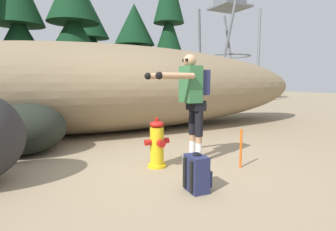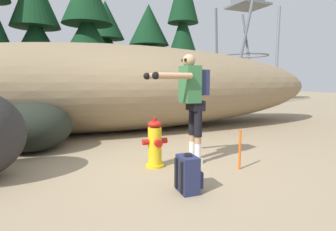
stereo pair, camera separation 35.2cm
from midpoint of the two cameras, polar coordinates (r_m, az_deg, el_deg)
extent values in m
cube|color=#998466|center=(4.45, -2.46, -10.38)|extent=(56.00, 56.00, 0.04)
ellipsoid|color=#897556|center=(7.42, -13.41, 5.59)|extent=(12.87, 3.20, 2.28)
cylinder|color=gold|center=(4.31, -4.69, -10.40)|extent=(0.29, 0.29, 0.04)
cylinder|color=gold|center=(4.23, -4.73, -6.39)|extent=(0.21, 0.21, 0.58)
ellipsoid|color=red|center=(4.16, -4.78, -1.84)|extent=(0.22, 0.22, 0.10)
cylinder|color=red|center=(4.15, -4.79, -0.82)|extent=(0.06, 0.06, 0.05)
cylinder|color=red|center=(4.16, -6.67, -5.66)|extent=(0.09, 0.09, 0.09)
cylinder|color=red|center=(4.27, -2.86, -5.28)|extent=(0.09, 0.09, 0.09)
cylinder|color=red|center=(4.08, -3.93, -5.89)|extent=(0.11, 0.09, 0.11)
cube|color=beige|center=(4.47, 3.45, -9.41)|extent=(0.26, 0.11, 0.09)
cylinder|color=white|center=(4.46, 4.15, -7.27)|extent=(0.10, 0.10, 0.24)
cylinder|color=tan|center=(4.42, 4.17, -5.06)|extent=(0.10, 0.10, 0.11)
cylinder|color=black|center=(4.37, 4.21, -1.51)|extent=(0.13, 0.13, 0.44)
cube|color=beige|center=(4.64, 2.25, -8.78)|extent=(0.26, 0.11, 0.09)
cylinder|color=white|center=(4.63, 2.92, -6.72)|extent=(0.10, 0.10, 0.24)
cylinder|color=tan|center=(4.59, 2.94, -4.59)|extent=(0.10, 0.10, 0.11)
cylinder|color=black|center=(4.54, 2.96, -1.17)|extent=(0.13, 0.13, 0.44)
cube|color=black|center=(4.42, 3.60, 2.13)|extent=(0.21, 0.33, 0.16)
cube|color=#336B3D|center=(4.35, 2.43, 6.53)|extent=(0.25, 0.37, 0.58)
cube|color=#23284C|center=(4.45, 4.73, 6.90)|extent=(0.17, 0.28, 0.40)
sphere|color=tan|center=(4.36, 2.22, 11.38)|extent=(0.20, 0.20, 0.20)
cube|color=black|center=(4.32, 1.20, 11.49)|extent=(0.02, 0.15, 0.04)
cylinder|color=tan|center=(3.99, -0.81, 8.32)|extent=(0.58, 0.11, 0.09)
sphere|color=black|center=(3.89, -4.47, 8.33)|extent=(0.11, 0.11, 0.11)
cylinder|color=tan|center=(4.40, -3.23, 8.21)|extent=(0.58, 0.11, 0.09)
sphere|color=black|center=(4.30, -6.59, 8.19)|extent=(0.11, 0.11, 0.11)
cube|color=#23284C|center=(3.34, 2.90, -12.05)|extent=(0.22, 0.31, 0.44)
cube|color=#23284C|center=(3.42, 4.90, -12.78)|extent=(0.07, 0.21, 0.20)
torus|color=black|center=(3.27, 2.93, -8.08)|extent=(0.10, 0.10, 0.02)
cube|color=black|center=(3.37, 0.47, -11.90)|extent=(0.03, 0.05, 0.37)
cube|color=black|center=(3.23, 1.70, -12.78)|extent=(0.03, 0.05, 0.37)
ellipsoid|color=black|center=(5.66, -29.41, -2.44)|extent=(1.61, 1.49, 0.93)
cylinder|color=#47331E|center=(10.58, -28.76, 2.14)|extent=(0.30, 0.30, 1.10)
cone|color=#0F3319|center=(10.60, -29.35, 11.74)|extent=(2.52, 2.52, 2.44)
cylinder|color=#47331E|center=(10.47, -19.51, 3.26)|extent=(0.33, 0.33, 1.35)
cone|color=#0F3319|center=(10.52, -19.95, 13.48)|extent=(2.77, 2.77, 2.39)
cylinder|color=#47331E|center=(13.55, -16.27, 4.58)|extent=(0.32, 0.32, 1.54)
cone|color=#0F3319|center=(13.60, -16.55, 12.29)|extent=(2.66, 2.66, 2.11)
cone|color=#0F3319|center=(13.83, -16.80, 18.84)|extent=(1.73, 1.73, 1.76)
cylinder|color=#47331E|center=(13.09, -7.61, 3.81)|extent=(0.35, 0.35, 1.12)
cone|color=#0F3319|center=(13.10, -7.73, 11.17)|extent=(2.88, 2.88, 2.23)
cone|color=#0F3319|center=(13.32, -7.86, 18.38)|extent=(1.87, 1.87, 1.86)
cylinder|color=#47331E|center=(12.84, -0.64, 4.12)|extent=(0.26, 0.26, 1.26)
cone|color=#0F3319|center=(12.92, -0.65, 14.08)|extent=(2.16, 2.16, 3.22)
cylinder|color=slate|center=(19.95, 12.50, 11.60)|extent=(0.95, 0.95, 5.85)
cylinder|color=slate|center=(18.43, 6.15, 12.11)|extent=(0.95, 0.95, 5.85)
cylinder|color=slate|center=(18.04, 17.84, 11.92)|extent=(0.95, 0.95, 5.85)
cylinder|color=slate|center=(16.34, 11.24, 12.65)|extent=(0.95, 0.95, 5.85)
torus|color=slate|center=(18.14, 11.94, 12.07)|extent=(2.79, 2.79, 0.10)
cube|color=slate|center=(18.64, 12.19, 21.20)|extent=(2.07, 2.07, 0.12)
cylinder|color=#E55914|center=(4.30, 12.74, -6.74)|extent=(0.04, 0.04, 0.60)
camera|label=1|loc=(0.18, -92.21, -0.28)|focal=29.14mm
camera|label=2|loc=(0.18, 87.79, 0.28)|focal=29.14mm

